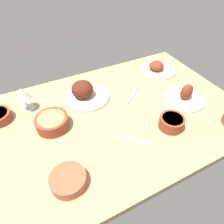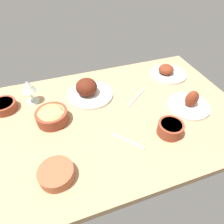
# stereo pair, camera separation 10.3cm
# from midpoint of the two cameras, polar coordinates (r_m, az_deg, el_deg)

# --- Properties ---
(dining_table) EXTENTS (1.40, 0.90, 0.04)m
(dining_table) POSITION_cam_midpoint_polar(r_m,az_deg,el_deg) (1.05, -2.78, -1.71)
(dining_table) COLOR tan
(dining_table) RESTS_ON ground
(plate_far_side) EXTENTS (0.23, 0.23, 0.11)m
(plate_far_side) POSITION_cam_midpoint_polar(r_m,az_deg,el_deg) (1.17, 17.95, 4.08)
(plate_far_side) COLOR silver
(plate_far_side) RESTS_ON dining_table
(plate_near_viewer) EXTENTS (0.23, 0.23, 0.07)m
(plate_near_viewer) POSITION_cam_midpoint_polar(r_m,az_deg,el_deg) (1.39, 11.08, 12.23)
(plate_near_viewer) COLOR silver
(plate_near_viewer) RESTS_ON dining_table
(plate_center_main) EXTENTS (0.26, 0.26, 0.11)m
(plate_center_main) POSITION_cam_midpoint_polar(r_m,az_deg,el_deg) (1.14, -10.66, 5.48)
(plate_center_main) COLOR silver
(plate_center_main) RESTS_ON dining_table
(bowl_cream) EXTENTS (0.12, 0.12, 0.06)m
(bowl_cream) POSITION_cam_midpoint_polar(r_m,az_deg,el_deg) (0.99, 14.12, -3.02)
(bowl_cream) COLOR brown
(bowl_cream) RESTS_ON dining_table
(bowl_pasta) EXTENTS (0.16, 0.16, 0.06)m
(bowl_pasta) POSITION_cam_midpoint_polar(r_m,az_deg,el_deg) (1.02, -19.82, -2.90)
(bowl_pasta) COLOR brown
(bowl_pasta) RESTS_ON dining_table
(bowl_soup) EXTENTS (0.14, 0.14, 0.05)m
(bowl_soup) POSITION_cam_midpoint_polar(r_m,az_deg,el_deg) (0.82, -16.34, -18.62)
(bowl_soup) COLOR #A35133
(bowl_soup) RESTS_ON dining_table
(wine_glass) EXTENTS (0.08, 0.08, 0.14)m
(wine_glass) POSITION_cam_midpoint_polar(r_m,az_deg,el_deg) (1.13, -26.97, 4.40)
(wine_glass) COLOR silver
(wine_glass) RESTS_ON dining_table
(fork_loose) EXTENTS (0.15, 0.12, 0.01)m
(fork_loose) POSITION_cam_midpoint_polar(r_m,az_deg,el_deg) (1.16, 3.62, 4.82)
(fork_loose) COLOR silver
(fork_loose) RESTS_ON dining_table
(spoon_loose) EXTENTS (0.12, 0.13, 0.01)m
(spoon_loose) POSITION_cam_midpoint_polar(r_m,az_deg,el_deg) (0.93, 2.90, -8.01)
(spoon_loose) COLOR silver
(spoon_loose) RESTS_ON dining_table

